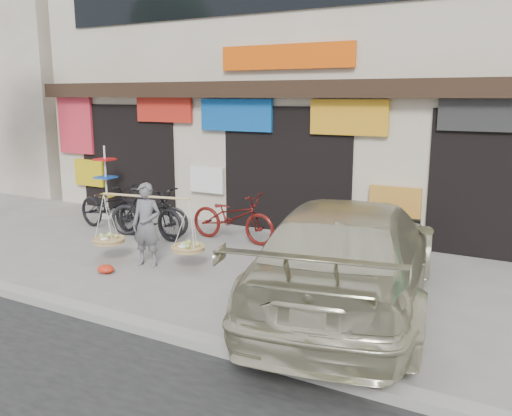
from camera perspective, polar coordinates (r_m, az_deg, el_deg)
The scene contains 12 objects.
ground at distance 9.04m, azimuth -6.91°, elevation -7.18°, with size 70.00×70.00×0.00m, color gray.
kerb at distance 7.61m, azimuth -16.02°, elevation -10.79°, with size 70.00×0.25×0.12m, color gray.
shophouse_block at distance 14.23m, azimuth 8.63°, elevation 13.75°, with size 14.00×6.32×7.00m.
neighbor_west at distance 23.20m, azimuth -24.35°, elevation 10.93°, with size 12.00×7.00×6.00m, color #BEB19D.
street_vendor at distance 9.55m, azimuth -11.42°, elevation -2.13°, with size 2.10×0.86×1.46m.
bike_0 at distance 12.26m, azimuth -15.04°, elevation 0.12°, with size 0.70×2.02×1.06m, color black.
bike_1 at distance 11.54m, azimuth -11.21°, elevation -0.49°, with size 0.49×1.72×1.03m, color black.
bike_2 at distance 10.99m, azimuth -2.45°, elevation -0.94°, with size 0.67×1.92×1.01m, color #59120F.
bike_3 at distance 11.56m, azimuth -11.33°, elevation -0.39°, with size 0.70×2.02×1.06m, color black.
suv at distance 7.59m, azimuth 9.84°, elevation -4.85°, with size 3.12×5.63×1.54m.
display_rack at distance 13.64m, azimuth -15.47°, elevation 1.97°, with size 0.48×0.48×1.74m.
red_bag at distance 9.47m, azimuth -15.55°, elevation -6.20°, with size 0.31×0.25×0.14m, color red.
Camera 1 is at (5.11, -6.86, 2.92)m, focal length 38.00 mm.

